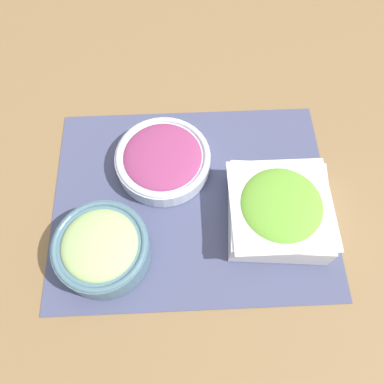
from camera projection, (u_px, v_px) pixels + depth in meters
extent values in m
plane|color=olive|center=(192.00, 200.00, 0.72)|extent=(3.00, 3.00, 0.00)
cube|color=#474C70|center=(192.00, 199.00, 0.72)|extent=(0.53, 0.41, 0.00)
cylinder|color=silver|center=(163.00, 161.00, 0.73)|extent=(0.18, 0.18, 0.04)
torus|color=silver|center=(163.00, 156.00, 0.71)|extent=(0.18, 0.18, 0.01)
ellipsoid|color=#93386B|center=(163.00, 156.00, 0.71)|extent=(0.15, 0.15, 0.03)
cylinder|color=slate|center=(103.00, 249.00, 0.64)|extent=(0.16, 0.16, 0.05)
torus|color=slate|center=(100.00, 245.00, 0.62)|extent=(0.16, 0.16, 0.01)
ellipsoid|color=#A8CC7F|center=(100.00, 245.00, 0.62)|extent=(0.13, 0.13, 0.04)
cube|color=white|center=(278.00, 212.00, 0.67)|extent=(0.19, 0.19, 0.06)
cube|color=white|center=(281.00, 205.00, 0.64)|extent=(0.18, 0.18, 0.00)
ellipsoid|color=#6BAD38|center=(281.00, 205.00, 0.65)|extent=(0.15, 0.15, 0.04)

